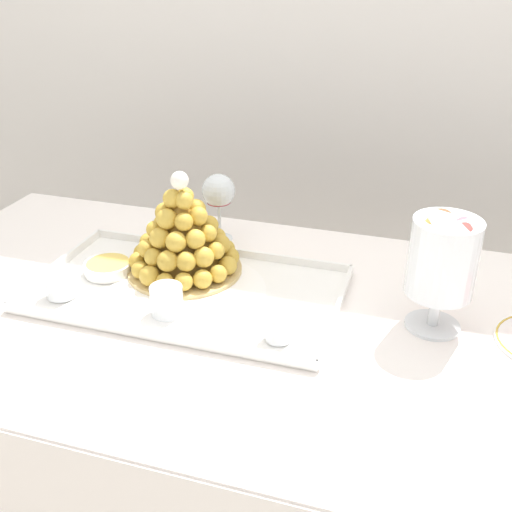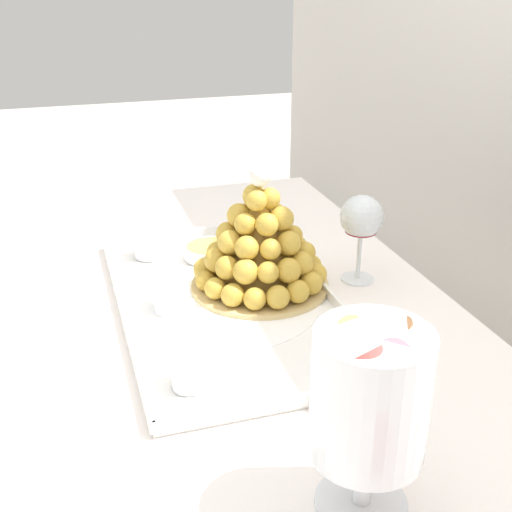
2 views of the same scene
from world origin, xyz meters
name	(u,v)px [view 2 (image 2 of 2)]	position (x,y,z in m)	size (l,w,h in m)	color
buffet_table	(244,425)	(0.00, 0.00, 0.67)	(1.70, 0.83, 0.77)	brown
serving_tray	(226,303)	(-0.20, 0.03, 0.77)	(0.62, 0.36, 0.02)	white
croquembouche	(260,244)	(-0.23, 0.10, 0.86)	(0.24, 0.24, 0.22)	tan
dessert_cup_left	(149,244)	(-0.43, -0.07, 0.80)	(0.06, 0.06, 0.05)	silver
dessert_cup_mid_left	(171,295)	(-0.20, -0.07, 0.80)	(0.06, 0.06, 0.06)	silver
dessert_cup_centre	(189,371)	(0.02, -0.08, 0.80)	(0.05, 0.05, 0.05)	silver
creme_brulee_ramekin	(210,251)	(-0.39, 0.04, 0.79)	(0.10, 0.10, 0.02)	white
macaron_goblet	(370,398)	(0.28, 0.05, 0.91)	(0.12, 0.12, 0.23)	white
wine_glass	(362,220)	(-0.22, 0.28, 0.89)	(0.08, 0.08, 0.16)	silver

